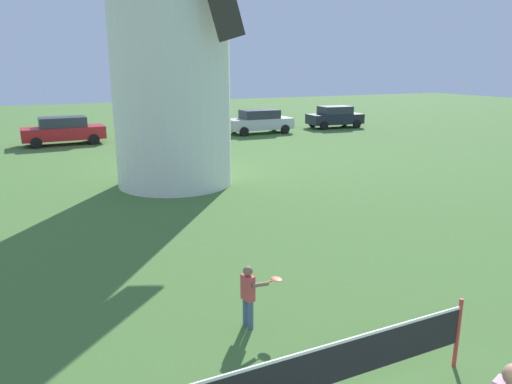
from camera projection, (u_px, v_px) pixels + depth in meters
tennis_net at (325, 367)px, 5.95m from camera, size 4.68×0.06×1.10m
player_far at (249, 292)px, 8.02m from camera, size 0.73×0.37×1.11m
parked_car_red at (63, 130)px, 27.12m from camera, size 4.49×1.98×1.56m
parked_car_mustard at (177, 126)px, 29.04m from camera, size 4.42×2.22×1.56m
parked_car_silver at (260, 121)px, 31.62m from camera, size 4.39×1.96×1.56m
parked_car_black at (335, 117)px, 34.57m from camera, size 4.08×2.13×1.56m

